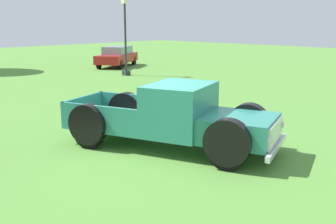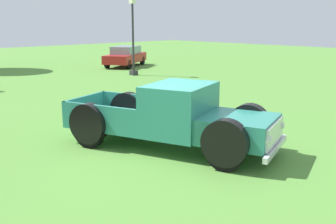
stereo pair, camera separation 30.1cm
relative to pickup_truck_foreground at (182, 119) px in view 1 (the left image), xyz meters
name	(u,v)px [view 1 (the left image)]	position (x,y,z in m)	size (l,w,h in m)	color
ground_plane	(169,146)	(-0.06, 0.37, -0.77)	(80.00, 80.00, 0.00)	#548C38
pickup_truck_foreground	(182,119)	(0.00, 0.00, 0.00)	(3.47, 5.60, 1.61)	#2D8475
sedan_distant_b	(117,56)	(10.51, 15.43, -0.05)	(4.41, 3.55, 1.38)	#B21E1E
lamp_post_near	(125,34)	(8.00, 11.53, 1.56)	(0.36, 0.36, 4.45)	#2D2D33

